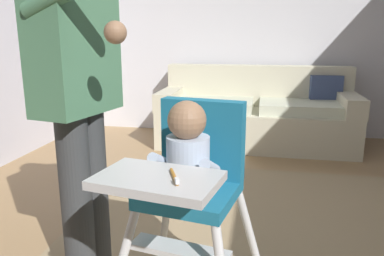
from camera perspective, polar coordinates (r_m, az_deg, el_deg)
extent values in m
cube|color=#95734C|center=(2.46, 4.45, -16.72)|extent=(5.94, 6.79, 0.10)
cube|color=silver|center=(4.74, 8.41, 14.78)|extent=(5.14, 0.06, 2.59)
cube|color=#97805D|center=(2.32, 8.08, -17.20)|extent=(2.24, 2.68, 0.01)
cube|color=beige|center=(4.27, 9.46, 0.07)|extent=(2.09, 0.84, 0.40)
cube|color=beige|center=(4.52, 9.79, 6.35)|extent=(2.09, 0.22, 0.46)
cube|color=beige|center=(4.34, -3.15, 4.48)|extent=(0.20, 0.84, 0.20)
cube|color=beige|center=(4.30, 22.47, 3.39)|extent=(0.20, 0.84, 0.20)
cube|color=beige|center=(4.20, 3.39, 3.56)|extent=(0.83, 0.60, 0.11)
cube|color=beige|center=(4.19, 15.80, 3.03)|extent=(0.83, 0.60, 0.11)
cube|color=#3D4C75|center=(4.45, 19.43, 5.26)|extent=(0.35, 0.13, 0.34)
cylinder|color=silver|center=(1.96, -4.07, -14.42)|extent=(0.15, 0.19, 0.55)
cylinder|color=silver|center=(1.84, 9.03, -16.62)|extent=(0.19, 0.15, 0.55)
cube|color=#1B6C90|center=(1.57, -0.31, -9.81)|extent=(0.42, 0.42, 0.05)
cube|color=#1B6C90|center=(1.64, 1.60, -1.59)|extent=(0.37, 0.13, 0.34)
cube|color=silver|center=(1.26, -5.18, -7.79)|extent=(0.44, 0.33, 0.03)
cube|color=silver|center=(1.57, -1.81, -17.83)|extent=(0.41, 0.17, 0.02)
cylinder|color=silver|center=(1.50, -0.60, -5.36)|extent=(0.20, 0.20, 0.22)
sphere|color=#997051|center=(1.44, -0.76, 1.19)|extent=(0.15, 0.15, 0.15)
cylinder|color=silver|center=(1.50, -4.90, -4.94)|extent=(0.07, 0.15, 0.10)
cylinder|color=silver|center=(1.43, 2.75, -5.92)|extent=(0.07, 0.15, 0.10)
cylinder|color=#C67A23|center=(1.23, -2.69, -7.27)|extent=(0.06, 0.13, 0.01)
cube|color=white|center=(1.17, -2.26, -7.91)|extent=(0.02, 0.03, 0.02)
cylinder|color=#343638|center=(1.83, -16.84, -11.46)|extent=(0.14, 0.14, 0.86)
cylinder|color=#343638|center=(1.92, -14.56, -10.15)|extent=(0.14, 0.14, 0.86)
cube|color=#487957|center=(1.71, -17.31, 12.79)|extent=(0.28, 0.43, 0.64)
sphere|color=#997051|center=(1.37, -11.43, 13.88)|extent=(0.08, 0.08, 0.08)
cylinder|color=#487957|center=(1.90, -12.62, 13.10)|extent=(0.07, 0.07, 0.58)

